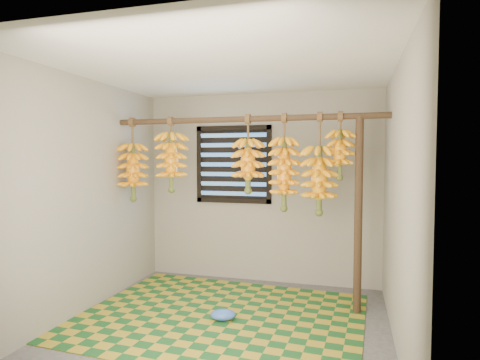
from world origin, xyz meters
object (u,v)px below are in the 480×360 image
(banana_bunch_b, at_px, (171,162))
(banana_bunch_c, at_px, (248,166))
(plastic_bag, at_px, (223,315))
(support_post, at_px, (358,216))
(woven_mat, at_px, (220,316))
(banana_bunch_d, at_px, (284,174))
(banana_bunch_a, at_px, (133,172))
(banana_bunch_e, at_px, (319,180))
(banana_bunch_f, at_px, (340,154))

(banana_bunch_b, relative_size, banana_bunch_c, 1.01)
(plastic_bag, relative_size, banana_bunch_c, 0.29)
(plastic_bag, bearing_deg, support_post, 24.51)
(woven_mat, relative_size, plastic_bag, 11.04)
(support_post, bearing_deg, banana_bunch_d, 180.00)
(banana_bunch_a, relative_size, banana_bunch_e, 0.92)
(support_post, distance_m, banana_bunch_f, 0.65)
(banana_bunch_b, xyz_separation_m, banana_bunch_c, (0.90, 0.00, -0.04))
(banana_bunch_d, relative_size, banana_bunch_e, 0.97)
(banana_bunch_c, bearing_deg, banana_bunch_f, -0.00)
(banana_bunch_e, bearing_deg, banana_bunch_f, -0.00)
(banana_bunch_c, relative_size, banana_bunch_f, 1.22)
(banana_bunch_c, xyz_separation_m, banana_bunch_e, (0.76, 0.00, -0.15))
(banana_bunch_f, bearing_deg, banana_bunch_c, 180.00)
(banana_bunch_c, distance_m, banana_bunch_e, 0.77)
(plastic_bag, distance_m, banana_bunch_d, 1.55)
(plastic_bag, xyz_separation_m, banana_bunch_b, (-0.80, 0.57, 1.48))
(banana_bunch_e, bearing_deg, banana_bunch_a, -180.00)
(woven_mat, height_order, banana_bunch_a, banana_bunch_a)
(plastic_bag, relative_size, banana_bunch_d, 0.24)
(banana_bunch_e, relative_size, banana_bunch_f, 1.53)
(banana_bunch_d, xyz_separation_m, banana_bunch_f, (0.57, -0.00, 0.20))
(support_post, xyz_separation_m, banana_bunch_f, (-0.19, 0.00, 0.62))
(banana_bunch_b, bearing_deg, banana_bunch_f, 0.00)
(woven_mat, xyz_separation_m, banana_bunch_f, (1.12, 0.48, 1.61))
(plastic_bag, distance_m, banana_bunch_a, 1.96)
(woven_mat, height_order, banana_bunch_d, banana_bunch_d)
(woven_mat, bearing_deg, banana_bunch_a, 158.80)
(plastic_bag, bearing_deg, banana_bunch_d, 49.16)
(support_post, bearing_deg, banana_bunch_f, 180.00)
(woven_mat, height_order, plastic_bag, plastic_bag)
(plastic_bag, relative_size, banana_bunch_b, 0.29)
(banana_bunch_a, height_order, banana_bunch_c, same)
(banana_bunch_c, height_order, banana_bunch_f, same)
(banana_bunch_a, bearing_deg, banana_bunch_d, 0.00)
(banana_bunch_c, height_order, banana_bunch_e, same)
(support_post, distance_m, woven_mat, 1.72)
(plastic_bag, bearing_deg, banana_bunch_e, 33.58)
(plastic_bag, xyz_separation_m, banana_bunch_d, (0.49, 0.57, 1.36))
(banana_bunch_a, relative_size, banana_bunch_b, 1.14)
(banana_bunch_f, bearing_deg, plastic_bag, -151.78)
(support_post, distance_m, banana_bunch_a, 2.58)
(support_post, height_order, banana_bunch_a, banana_bunch_a)
(plastic_bag, height_order, banana_bunch_e, banana_bunch_e)
(support_post, height_order, banana_bunch_c, banana_bunch_c)
(banana_bunch_b, distance_m, banana_bunch_f, 1.87)
(banana_bunch_b, height_order, banana_bunch_e, same)
(plastic_bag, height_order, banana_bunch_c, banana_bunch_c)
(banana_bunch_d, bearing_deg, banana_bunch_b, -180.00)
(banana_bunch_a, bearing_deg, banana_bunch_c, 0.00)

